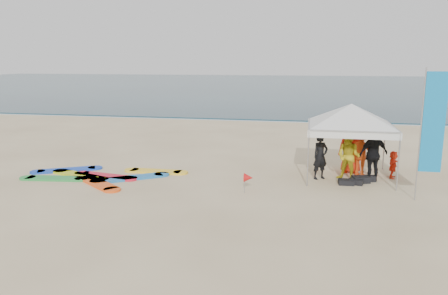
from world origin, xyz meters
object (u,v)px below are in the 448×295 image
Objects in this scene: person_yellow at (349,156)px; person_orange_b at (351,147)px; surfboard_spread at (99,176)px; person_black_a at (320,156)px; feather_flag at (432,124)px; person_seated at (393,165)px; marker_pennant at (248,178)px; person_black_b at (373,154)px; canopy_tent at (352,104)px; person_orange_a at (362,151)px.

person_orange_b is (0.18, 1.10, 0.10)m from person_yellow.
person_black_a is at bearing 9.44° from surfboard_spread.
feather_flag is at bearing -15.82° from person_yellow.
person_orange_b is at bearing 82.83° from person_seated.
surfboard_spread is (-8.68, -1.29, -0.82)m from person_yellow.
person_seated reaches higher than marker_pennant.
surfboard_spread is (-10.26, -1.89, -0.45)m from person_seated.
person_yellow is at bearing -25.61° from person_black_b.
person_yellow is 0.32× the size of surfboard_spread.
person_yellow is at bearing -94.80° from canopy_tent.
person_black_b is at bearing 125.16° from person_orange_b.
person_black_a is 1.77m from person_black_b.
marker_pennant is at bearing -171.93° from person_black_a.
person_black_a is 3.10m from marker_pennant.
canopy_tent is at bearing 111.44° from person_yellow.
person_black_a reaches higher than surfboard_spread.
person_seated is at bearing 164.29° from person_orange_b.
person_orange_b reaches higher than person_orange_a.
person_black_b is 1.94× the size of person_seated.
canopy_tent is (0.04, 0.42, 1.76)m from person_yellow.
feather_flag is 6.12× the size of marker_pennant.
feather_flag is (0.51, -2.49, 1.82)m from person_seated.
feather_flag is at bearing -67.60° from person_black_a.
person_yellow is at bearing 34.10° from marker_pennant.
person_black_b is at bearing 28.93° from marker_pennant.
person_orange_b is at bearing 107.01° from person_yellow.
person_black_b is at bearing 30.03° from person_yellow.
person_orange_b is 1.56m from person_seated.
person_black_a is at bearing -27.44° from person_black_b.
feather_flag is at bearing -3.17° from surfboard_spread.
canopy_tent reaches higher than person_orange_a.
person_orange_a is 0.94× the size of person_black_b.
person_black_b is 1.00× the size of person_orange_b.
person_yellow is at bearing -35.48° from person_black_a.
person_yellow is 2.67× the size of marker_pennant.
person_black_b is at bearing 138.17° from person_seated.
person_black_b is at bearing 142.24° from person_orange_a.
person_yellow is 0.43× the size of canopy_tent.
person_seated is at bearing 47.07° from person_yellow.
canopy_tent is 1.02× the size of feather_flag.
person_orange_a is 1.82m from canopy_tent.
person_yellow is 8.82m from surfboard_spread.
person_orange_b is 2.97× the size of marker_pennant.
person_orange_a is 0.47m from person_orange_b.
person_orange_a reaches higher than person_seated.
person_orange_b is 0.49× the size of feather_flag.
person_yellow is at bearing 123.50° from person_seated.
person_orange_b is 9.23m from surfboard_spread.
person_yellow is at bearing 84.89° from person_orange_b.
canopy_tent is at bearing 38.68° from marker_pennant.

